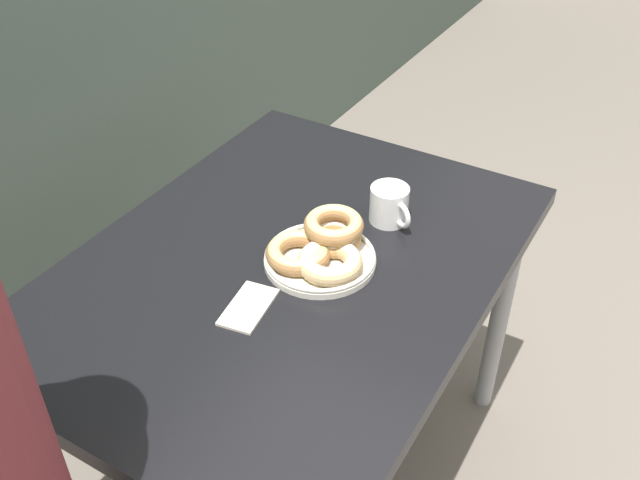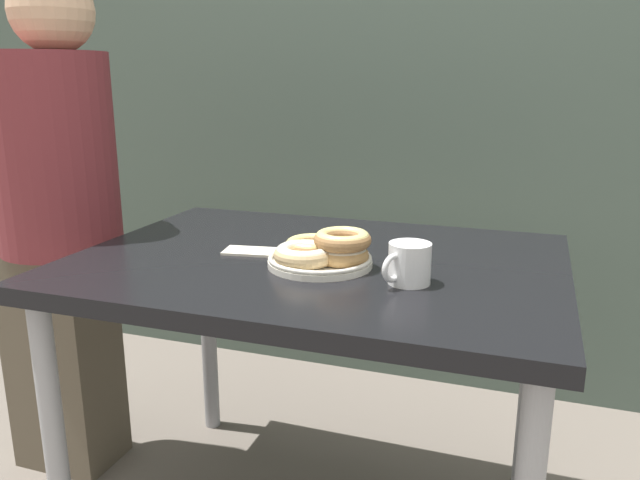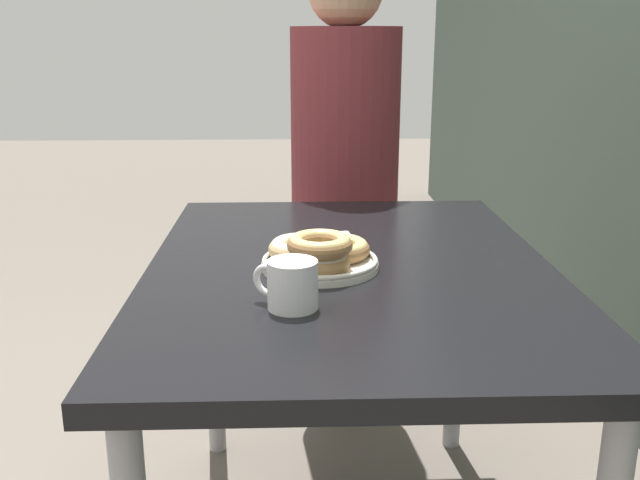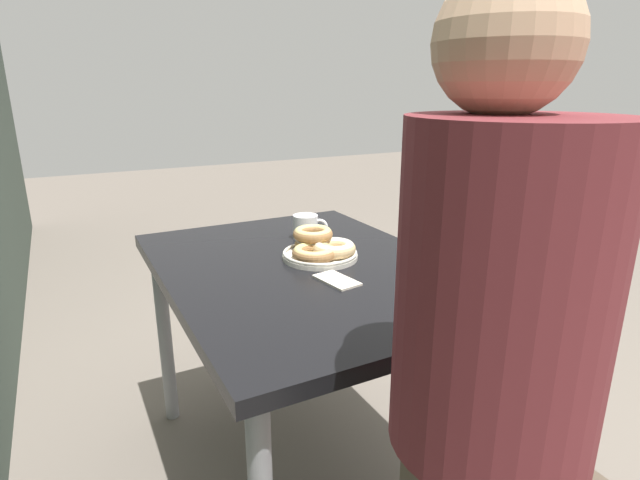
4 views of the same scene
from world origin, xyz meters
TOP-DOWN VIEW (x-y plane):
  - dining_table at (0.00, 0.19)m, footprint 1.13×0.82m
  - donut_plate at (0.04, 0.12)m, footprint 0.26×0.25m
  - coffee_mug at (0.24, 0.07)m, footprint 0.09×0.12m
  - person_figure at (-0.79, 0.23)m, footprint 0.35×0.33m
  - napkin at (-0.16, 0.17)m, footprint 0.14×0.09m

SIDE VIEW (x-z plane):
  - dining_table at x=0.00m, z-range 0.29..1.04m
  - napkin at x=-0.16m, z-range 0.74..0.75m
  - person_figure at x=-0.79m, z-range 0.05..1.48m
  - donut_plate at x=0.04m, z-range 0.74..0.82m
  - coffee_mug at x=0.24m, z-range 0.75..0.83m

